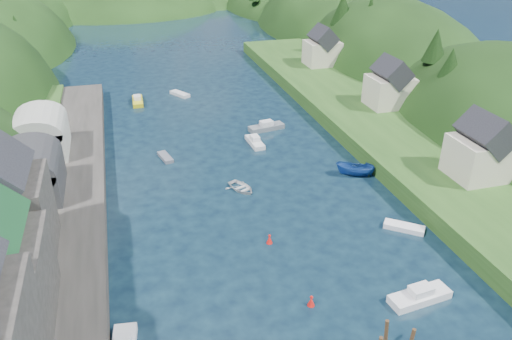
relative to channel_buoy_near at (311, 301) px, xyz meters
name	(u,v)px	position (x,y,z in m)	size (l,w,h in m)	color
ground	(219,132)	(0.36, 41.65, -0.48)	(600.00, 600.00, 0.00)	black
hillside_right	(386,100)	(45.36, 66.65, -7.89)	(36.00, 245.56, 48.00)	black
far_hills	(156,36)	(1.58, 165.66, -11.28)	(103.00, 68.00, 44.00)	black
hill_trees	(203,43)	(0.93, 56.73, 10.55)	(89.97, 152.91, 11.67)	black
quay_left	(44,263)	(-23.64, 11.65, 0.52)	(12.00, 110.00, 2.00)	#2D2B28
boat_sheds	(34,148)	(-25.64, 30.65, 4.79)	(7.00, 21.00, 7.50)	#2D2D30
terrace_right	(389,132)	(25.36, 31.65, 0.72)	(16.00, 120.00, 2.40)	#234719
right_bank_cottages	(384,86)	(28.36, 39.99, 5.36)	(9.00, 59.24, 8.41)	beige
channel_buoy_near	(311,301)	(0.00, 0.00, 0.00)	(0.70, 0.70, 1.10)	#BA130E
channel_buoy_far	(269,239)	(-0.80, 10.20, 0.00)	(0.70, 0.70, 1.10)	#BA130E
moored_boats	(264,233)	(-1.09, 11.24, 0.15)	(35.52, 89.02, 2.29)	silver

